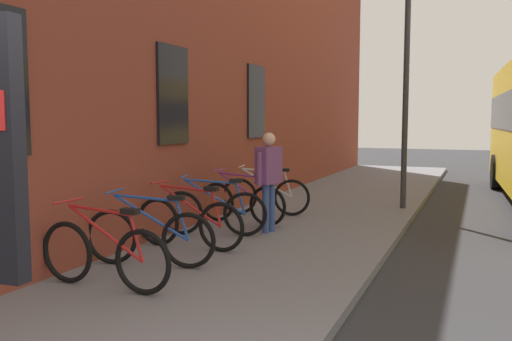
{
  "coord_description": "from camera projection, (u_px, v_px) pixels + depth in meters",
  "views": [
    {
      "loc": [
        -2.08,
        -1.18,
        2.0
      ],
      "look_at": [
        4.27,
        1.49,
        1.34
      ],
      "focal_mm": 37.52,
      "sensor_mm": 36.0,
      "label": 1
    }
  ],
  "objects": [
    {
      "name": "bicycle_mid_rack",
      "position": [
        242.0,
        202.0,
        9.66
      ],
      "size": [
        0.48,
        1.77,
        0.97
      ],
      "color": "black",
      "rests_on": "sidewalk_pavement"
    },
    {
      "name": "bicycle_leaning_wall",
      "position": [
        189.0,
        222.0,
        7.78
      ],
      "size": [
        0.48,
        1.77,
        0.97
      ],
      "color": "black",
      "rests_on": "sidewalk_pavement"
    },
    {
      "name": "pedestrian_crossing_street",
      "position": [
        269.0,
        172.0,
        8.88
      ],
      "size": [
        0.62,
        0.34,
        1.67
      ],
      "color": "#334C8C",
      "rests_on": "sidewalk_pavement"
    },
    {
      "name": "bicycle_far_end",
      "position": [
        104.0,
        254.0,
        5.92
      ],
      "size": [
        0.48,
        1.77,
        0.97
      ],
      "color": "black",
      "rests_on": "sidewalk_pavement"
    },
    {
      "name": "sidewalk_pavement",
      "position": [
        317.0,
        218.0,
        10.56
      ],
      "size": [
        24.0,
        3.5,
        0.12
      ],
      "primitive_type": "cube",
      "color": "slate",
      "rests_on": "ground"
    },
    {
      "name": "ground",
      "position": [
        462.0,
        259.0,
        7.67
      ],
      "size": [
        60.0,
        60.0,
        0.0
      ],
      "primitive_type": "plane",
      "color": "#2D2D30"
    },
    {
      "name": "station_facade",
      "position": [
        242.0,
        9.0,
        11.85
      ],
      "size": [
        22.0,
        0.65,
        8.92
      ],
      "color": "brown",
      "rests_on": "ground"
    },
    {
      "name": "bicycle_end_of_row",
      "position": [
        150.0,
        236.0,
        6.84
      ],
      "size": [
        0.53,
        1.75,
        0.97
      ],
      "color": "black",
      "rests_on": "sidewalk_pavement"
    },
    {
      "name": "street_lamp",
      "position": [
        406.0,
        69.0,
        11.14
      ],
      "size": [
        0.28,
        0.28,
        4.91
      ],
      "color": "#333338",
      "rests_on": "sidewalk_pavement"
    },
    {
      "name": "bicycle_under_window",
      "position": [
        266.0,
        195.0,
        10.54
      ],
      "size": [
        0.55,
        1.74,
        0.97
      ],
      "color": "black",
      "rests_on": "sidewalk_pavement"
    },
    {
      "name": "bicycle_beside_lamp",
      "position": [
        214.0,
        212.0,
        8.67
      ],
      "size": [
        0.64,
        1.72,
        0.97
      ],
      "color": "black",
      "rests_on": "sidewalk_pavement"
    }
  ]
}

